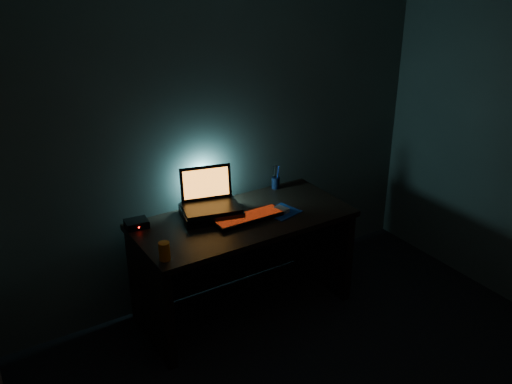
# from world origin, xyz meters

# --- Properties ---
(room) EXTENTS (3.50, 4.00, 2.50)m
(room) POSITION_xyz_m (0.00, 0.00, 1.25)
(room) COLOR black
(room) RESTS_ON ground
(desk) EXTENTS (1.50, 0.70, 0.75)m
(desk) POSITION_xyz_m (0.00, 1.67, 0.49)
(desk) COLOR black
(desk) RESTS_ON ground
(riser) EXTENTS (0.46, 0.39, 0.06)m
(riser) POSITION_xyz_m (-0.17, 1.75, 0.78)
(riser) COLOR black
(riser) RESTS_ON desk
(laptop) EXTENTS (0.43, 0.36, 0.26)m
(laptop) POSITION_xyz_m (-0.16, 1.80, 0.87)
(laptop) COLOR black
(laptop) RESTS_ON riser
(keyboard) EXTENTS (0.50, 0.16, 0.03)m
(keyboard) POSITION_xyz_m (0.02, 1.58, 0.76)
(keyboard) COLOR black
(keyboard) RESTS_ON desk
(mousepad) EXTENTS (0.26, 0.25, 0.00)m
(mousepad) POSITION_xyz_m (0.27, 1.55, 0.75)
(mousepad) COLOR navy
(mousepad) RESTS_ON desk
(mouse) EXTENTS (0.08, 0.11, 0.03)m
(mouse) POSITION_xyz_m (0.27, 1.55, 0.77)
(mouse) COLOR gray
(mouse) RESTS_ON mousepad
(pen_cup) EXTENTS (0.07, 0.07, 0.09)m
(pen_cup) POSITION_xyz_m (0.47, 1.92, 0.79)
(pen_cup) COLOR black
(pen_cup) RESTS_ON desk
(juice_glass) EXTENTS (0.08, 0.08, 0.12)m
(juice_glass) POSITION_xyz_m (-0.68, 1.39, 0.81)
(juice_glass) COLOR orange
(juice_glass) RESTS_ON desk
(router) EXTENTS (0.16, 0.13, 0.05)m
(router) POSITION_xyz_m (-0.67, 1.88, 0.77)
(router) COLOR black
(router) RESTS_ON desk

